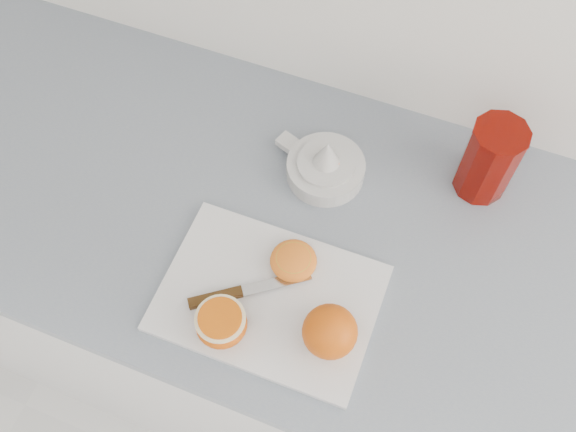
{
  "coord_description": "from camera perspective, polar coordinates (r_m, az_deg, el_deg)",
  "views": [
    {
      "loc": [
        -0.04,
        1.21,
        1.83
      ],
      "look_at": [
        -0.22,
        1.67,
        0.96
      ],
      "focal_mm": 40.0,
      "sensor_mm": 36.0,
      "label": 1
    }
  ],
  "objects": [
    {
      "name": "citrus_juicer",
      "position": [
        1.11,
        3.32,
        4.45
      ],
      "size": [
        0.17,
        0.14,
        0.09
      ],
      "color": "silver",
      "rests_on": "counter"
    },
    {
      "name": "whole_orange",
      "position": [
        0.94,
        3.74,
        -10.22
      ],
      "size": [
        0.08,
        0.08,
        0.08
      ],
      "color": "#F15200",
      "rests_on": "cutting_board"
    },
    {
      "name": "red_tumbler",
      "position": [
        1.11,
        17.4,
        4.61
      ],
      "size": [
        0.09,
        0.09,
        0.15
      ],
      "color": "#6A0600",
      "rests_on": "counter"
    },
    {
      "name": "squeezed_shell",
      "position": [
        1.01,
        0.49,
        -3.97
      ],
      "size": [
        0.07,
        0.07,
        0.03
      ],
      "color": "orange",
      "rests_on": "cutting_board"
    },
    {
      "name": "cutting_board",
      "position": [
        1.01,
        -1.69,
        -7.29
      ],
      "size": [
        0.34,
        0.24,
        0.01
      ],
      "primitive_type": "cube",
      "rotation": [
        0.0,
        0.0,
        0.01
      ],
      "color": "silver",
      "rests_on": "counter"
    },
    {
      "name": "counter",
      "position": [
        1.47,
        3.64,
        -9.97
      ],
      "size": [
        2.27,
        0.64,
        0.89
      ],
      "color": "white",
      "rests_on": "ground"
    },
    {
      "name": "half_orange",
      "position": [
        0.97,
        -5.95,
        -9.47
      ],
      "size": [
        0.08,
        0.08,
        0.05
      ],
      "color": "#F15200",
      "rests_on": "cutting_board"
    },
    {
      "name": "paring_knife",
      "position": [
        1.01,
        -5.49,
        -7.01
      ],
      "size": [
        0.17,
        0.13,
        0.01
      ],
      "color": "#4A2A11",
      "rests_on": "cutting_board"
    }
  ]
}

